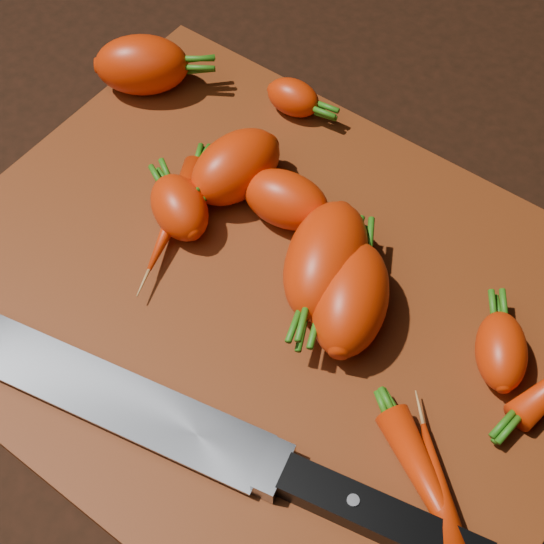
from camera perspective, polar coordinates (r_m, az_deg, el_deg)
The scene contains 14 objects.
ground at distance 0.59m, azimuth -0.58°, elevation -2.51°, with size 2.00×2.00×0.01m, color black.
cutting_board at distance 0.58m, azimuth -0.58°, elevation -1.96°, with size 0.50×0.40×0.01m, color #652C11.
carrot_0 at distance 0.71m, azimuth -9.76°, elevation 15.11°, with size 0.08×0.05×0.05m, color red.
carrot_1 at distance 0.60m, azimuth -6.98°, elevation 4.85°, with size 0.06×0.04×0.04m, color red.
carrot_2 at distance 0.56m, azimuth 4.10°, elevation 0.91°, with size 0.10×0.06×0.06m, color red.
carrot_3 at distance 0.54m, azimuth 5.90°, elevation -1.96°, with size 0.09×0.05×0.05m, color red.
carrot_4 at distance 0.60m, azimuth 1.06°, elevation 5.47°, with size 0.07×0.04×0.04m, color red.
carrot_5 at distance 0.68m, azimuth 1.61°, elevation 13.00°, with size 0.05×0.03×0.03m, color red.
carrot_6 at distance 0.55m, azimuth 16.87°, elevation -5.72°, with size 0.06×0.04×0.04m, color red.
carrot_8 at distance 0.51m, azimuth 12.55°, elevation -17.03°, with size 0.14×0.02×0.02m, color red.
carrot_9 at distance 0.51m, azimuth 12.38°, elevation -15.58°, with size 0.09×0.02×0.02m, color red.
carrot_10 at distance 0.61m, azimuth -2.72°, elevation 7.92°, with size 0.08×0.05×0.05m, color red.
carrot_11 at distance 0.61m, azimuth -7.37°, elevation 4.28°, with size 0.11×0.02×0.02m, color red.
knife at distance 0.53m, azimuth -10.17°, elevation -10.04°, with size 0.39×0.11×0.02m.
Camera 1 is at (0.18, -0.24, 0.50)m, focal length 50.00 mm.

